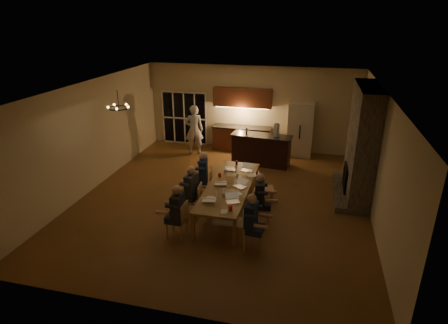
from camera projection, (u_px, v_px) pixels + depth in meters
floor at (223, 199)px, 10.78m from camera, size 9.00×9.00×0.00m
back_wall at (251, 108)px, 14.26m from camera, size 8.00×0.04×3.20m
left_wall at (91, 136)px, 11.07m from camera, size 0.04×9.00×3.20m
right_wall at (380, 159)px, 9.30m from camera, size 0.04×9.00×3.20m
ceiling at (223, 87)px, 9.59m from camera, size 8.00×9.00×0.04m
french_doors at (185, 118)px, 15.02m from camera, size 1.86×0.08×2.10m
fireplace at (362, 143)px, 10.45m from camera, size 0.58×2.50×3.20m
kitchenette at (242, 120)px, 14.19m from camera, size 2.24×0.68×2.40m
refrigerator at (300, 129)px, 13.73m from camera, size 0.90×0.68×2.00m
dining_table at (229, 198)px, 10.02m from camera, size 1.10×3.35×0.75m
bar_island at (261, 150)px, 13.05m from camera, size 2.14×0.90×1.08m
chair_left_near at (177, 220)px, 8.82m from camera, size 0.47×0.47×0.89m
chair_left_mid at (192, 200)px, 9.73m from camera, size 0.48×0.48×0.89m
chair_left_far at (204, 184)px, 10.66m from camera, size 0.52×0.52×0.89m
chair_right_near at (253, 231)px, 8.38m from camera, size 0.51×0.51×0.89m
chair_right_mid at (261, 208)px, 9.34m from camera, size 0.44×0.44×0.89m
chair_right_far at (266, 188)px, 10.40m from camera, size 0.53×0.53×0.89m
person_left_near at (178, 213)px, 8.64m from camera, size 0.61×0.61×1.38m
person_right_near at (251, 222)px, 8.24m from camera, size 0.66×0.66×1.38m
person_left_mid at (192, 191)px, 9.68m from camera, size 0.70×0.70×1.38m
person_right_mid at (259, 199)px, 9.27m from camera, size 0.69×0.69×1.38m
person_left_far at (203, 175)px, 10.66m from camera, size 0.70×0.70×1.38m
standing_person at (194, 130)px, 13.90m from camera, size 0.80×0.66×1.87m
chandelier at (119, 108)px, 9.44m from camera, size 0.55×0.55×0.03m
laptop_a at (209, 196)px, 9.02m from camera, size 0.36×0.33×0.23m
laptop_b at (233, 198)px, 8.95m from camera, size 0.41×0.39×0.23m
laptop_c at (221, 180)px, 9.89m from camera, size 0.38×0.35×0.23m
laptop_d at (240, 183)px, 9.74m from camera, size 0.41×0.39×0.23m
laptop_e at (231, 166)px, 10.82m from camera, size 0.32×0.28×0.23m
laptop_f at (247, 167)px, 10.75m from camera, size 0.34×0.30×0.23m
mug_front at (223, 190)px, 9.47m from camera, size 0.09×0.09×0.10m
mug_mid at (237, 175)px, 10.37m from camera, size 0.08×0.08×0.10m
mug_back at (225, 171)px, 10.64m from camera, size 0.08×0.08×0.10m
redcup_near at (230, 208)px, 8.58m from camera, size 0.09×0.09×0.12m
redcup_mid at (220, 175)px, 10.34m from camera, size 0.08×0.08×0.12m
can_silver at (224, 195)px, 9.20m from camera, size 0.06×0.06×0.12m
can_cola at (237, 162)px, 11.21m from camera, size 0.07×0.07×0.12m
plate_near at (237, 194)px, 9.37m from camera, size 0.22×0.22×0.02m
plate_left at (211, 199)px, 9.14m from camera, size 0.28×0.28×0.02m
plate_far at (252, 175)px, 10.44m from camera, size 0.27×0.27×0.02m
notepad at (224, 212)px, 8.54m from camera, size 0.17×0.22×0.01m
bar_bottle at (247, 130)px, 12.93m from camera, size 0.07×0.07×0.24m
bar_blender at (276, 130)px, 12.62m from camera, size 0.19×0.19×0.44m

